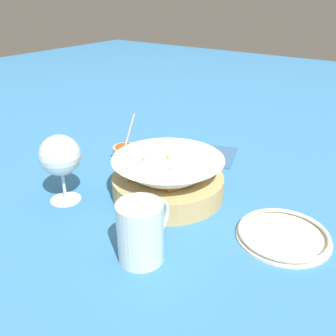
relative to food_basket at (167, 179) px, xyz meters
The scene contains 7 objects.
ground_plane 0.05m from the food_basket, 28.80° to the left, with size 4.00×4.00×0.00m, color teal.
food_basket is the anchor object (origin of this frame).
sauce_cup 0.22m from the food_basket, 66.14° to the left, with size 0.08×0.07×0.13m.
wine_glass 0.24m from the food_basket, 130.60° to the left, with size 0.09×0.09×0.15m.
beer_mug 0.22m from the food_basket, 155.83° to the right, with size 0.12×0.08×0.11m.
side_plate 0.28m from the food_basket, 90.65° to the right, with size 0.18×0.18×0.01m.
napkin 0.26m from the food_basket, ahead, with size 0.16×0.13×0.01m.
Camera 1 is at (-0.62, -0.45, 0.43)m, focal length 40.00 mm.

